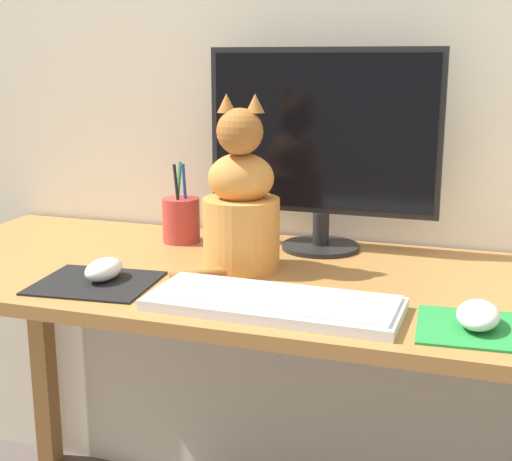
# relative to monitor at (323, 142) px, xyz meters

# --- Properties ---
(desk) EXTENTS (1.50, 0.61, 0.70)m
(desk) POSITION_rel_monitor_xyz_m (-0.07, -0.21, -0.33)
(desk) COLOR #A87038
(desk) RESTS_ON ground_plane
(monitor) EXTENTS (0.50, 0.17, 0.43)m
(monitor) POSITION_rel_monitor_xyz_m (0.00, 0.00, 0.00)
(monitor) COLOR black
(monitor) RESTS_ON desk
(keyboard) EXTENTS (0.43, 0.17, 0.02)m
(keyboard) POSITION_rel_monitor_xyz_m (0.02, -0.40, -0.22)
(keyboard) COLOR silver
(keyboard) RESTS_ON desk
(mousepad_left) EXTENTS (0.23, 0.21, 0.00)m
(mousepad_left) POSITION_rel_monitor_xyz_m (-0.34, -0.37, -0.23)
(mousepad_left) COLOR black
(mousepad_left) RESTS_ON desk
(mousepad_right) EXTENTS (0.20, 0.18, 0.00)m
(mousepad_right) POSITION_rel_monitor_xyz_m (0.35, -0.39, -0.23)
(mousepad_right) COLOR #238438
(mousepad_right) RESTS_ON desk
(computer_mouse_left) EXTENTS (0.06, 0.10, 0.04)m
(computer_mouse_left) POSITION_rel_monitor_xyz_m (-0.33, -0.36, -0.21)
(computer_mouse_left) COLOR white
(computer_mouse_left) RESTS_ON mousepad_left
(computer_mouse_right) EXTENTS (0.07, 0.11, 0.04)m
(computer_mouse_right) POSITION_rel_monitor_xyz_m (0.34, -0.39, -0.21)
(computer_mouse_right) COLOR white
(computer_mouse_right) RESTS_ON mousepad_right
(cat) EXTENTS (0.20, 0.23, 0.34)m
(cat) POSITION_rel_monitor_xyz_m (-0.11, -0.20, -0.11)
(cat) COLOR #D6893D
(cat) RESTS_ON desk
(pen_cup) EXTENTS (0.08, 0.08, 0.18)m
(pen_cup) POSITION_rel_monitor_xyz_m (-0.31, -0.04, -0.18)
(pen_cup) COLOR #B23833
(pen_cup) RESTS_ON desk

